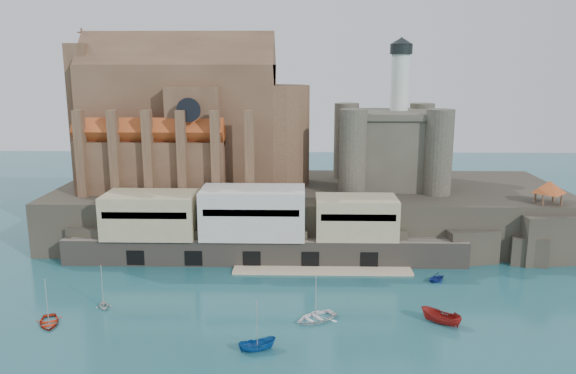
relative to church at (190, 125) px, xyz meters
The scene contains 13 objects.
ground 53.14m from the church, 60.03° to the right, with size 300.00×300.00×0.00m, color #194D54.
promontory 29.58m from the church, ahead, with size 100.00×36.00×10.00m.
quay 28.37m from the church, 53.41° to the right, with size 70.00×12.00×13.05m.
church is the anchor object (origin of this frame).
castle_keep 40.39m from the church, ahead, with size 21.20×21.20×29.30m.
rock_outcrop 70.41m from the church, 13.61° to the right, with size 14.50×10.50×8.70m.
pavilion 68.65m from the church, 13.48° to the right, with size 6.40×6.40×5.40m.
boat_0 50.79m from the church, 104.28° to the right, with size 3.69×1.07×5.17m, color #B6240C.
boat_2 58.01m from the church, 71.25° to the right, with size 1.75×1.80×4.66m, color navy.
boat_4 45.21m from the church, 98.28° to the right, with size 2.55×1.56×2.96m, color beige.
boat_5 63.55m from the church, 46.11° to the right, with size 2.11×2.16×5.60m, color maroon.
boat_6 53.63m from the church, 59.85° to the right, with size 4.44×1.29×6.21m, color white.
boat_7 56.81m from the church, 32.16° to the right, with size 3.01×1.84×3.48m, color navy.
Camera 1 is at (-1.71, -71.24, 33.97)m, focal length 35.00 mm.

